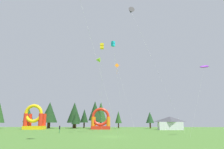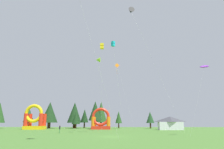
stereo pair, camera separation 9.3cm
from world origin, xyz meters
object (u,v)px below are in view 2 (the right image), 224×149
Objects in this scene: person_left_edge at (60,128)px; festival_tent at (170,123)px; kite_orange_diamond at (117,67)px; kite_black_delta at (131,11)px; kite_purple_parafoil at (204,67)px; inflatable_yellow_castle at (34,120)px; kite_lime_delta at (98,60)px; kite_yellow_box at (102,46)px; inflatable_orange_dome at (101,122)px; kite_cyan_box at (113,44)px.

festival_tent reaches higher than person_left_edge.
kite_black_delta is (3.14, -10.81, 9.75)m from kite_orange_diamond.
person_left_edge is 0.24× the size of festival_tent.
inflatable_yellow_castle is (-41.82, 29.26, -9.13)m from kite_purple_parafoil.
kite_purple_parafoil is at bearing -119.23° from person_left_edge.
kite_orange_diamond is at bearing 106.19° from kite_black_delta.
kite_purple_parafoil is (20.84, -16.59, -6.52)m from kite_lime_delta.
inflatable_yellow_castle is (-29.29, 24.20, -23.29)m from kite_black_delta.
inflatable_yellow_castle is at bearing 134.94° from kite_yellow_box.
inflatable_yellow_castle reaches higher than inflatable_orange_dome.
kite_lime_delta is at bearing -54.38° from person_left_edge.
kite_cyan_box reaches higher than person_left_edge.
kite_lime_delta reaches higher than kite_yellow_box.
kite_yellow_box is at bearing -159.66° from kite_cyan_box.
kite_purple_parafoil is at bearing -23.71° from kite_cyan_box.
inflatable_yellow_castle is (-22.86, 22.91, -15.59)m from kite_yellow_box.
kite_orange_diamond is 1.37× the size of kite_purple_parafoil.
kite_orange_diamond is 10.35× the size of person_left_edge.
inflatable_orange_dome is at bearing 108.30° from kite_black_delta.
kite_purple_parafoil is 7.55× the size of person_left_edge.
kite_lime_delta is 2.49× the size of inflatable_yellow_castle.
kite_orange_diamond is 2.55× the size of inflatable_orange_dome.
kite_orange_diamond is at bearing -71.95° from person_left_edge.
kite_lime_delta is at bearing -152.71° from festival_tent.
kite_yellow_box reaches higher than person_left_edge.
kite_cyan_box is at bearing 156.29° from kite_purple_parafoil.
kite_yellow_box is (-3.29, -9.52, 2.05)m from kite_orange_diamond.
kite_cyan_box is at bearing -65.24° from kite_lime_delta.
kite_black_delta is (8.30, -11.53, 7.65)m from kite_lime_delta.
festival_tent is at bearing -8.91° from inflatable_orange_dome.
kite_purple_parafoil is at bearing -18.53° from kite_yellow_box.
kite_lime_delta is 11.62× the size of person_left_edge.
inflatable_orange_dome is at bearing 3.80° from inflatable_yellow_castle.
kite_cyan_box is at bearing -109.57° from person_left_edge.
inflatable_orange_dome is (-4.47, 23.39, -16.97)m from kite_cyan_box.
kite_lime_delta is 16.14m from kite_black_delta.
inflatable_yellow_castle reaches higher than person_left_edge.
kite_black_delta is (6.43, -1.29, 7.70)m from kite_yellow_box.
kite_purple_parafoil is (15.68, -15.88, -4.42)m from kite_orange_diamond.
kite_lime_delta reaches higher than kite_orange_diamond.
kite_yellow_box is 2.47× the size of inflatable_yellow_castle.
kite_cyan_box is 0.74× the size of kite_black_delta.
person_left_edge is at bearing 172.12° from kite_cyan_box.
kite_orange_diamond is at bearing 134.63° from kite_purple_parafoil.
festival_tent is at bearing 50.53° from kite_cyan_box.
kite_yellow_box is 2.74m from kite_cyan_box.
kite_orange_diamond reaches higher than inflatable_orange_dome.
kite_lime_delta is 21.42m from inflatable_orange_dome.
kite_orange_diamond reaches higher than inflatable_yellow_castle.
kite_orange_diamond reaches higher than festival_tent.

